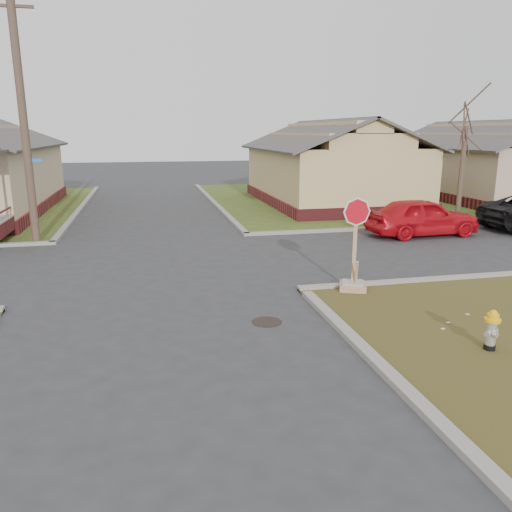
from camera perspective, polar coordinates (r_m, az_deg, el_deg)
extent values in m
plane|color=#2D2D2F|center=(11.04, -10.64, -7.42)|extent=(120.00, 120.00, 0.00)
cube|color=#334A1A|center=(36.19, 25.60, 6.39)|extent=(37.00, 19.00, 0.05)
cylinder|color=black|center=(10.85, 1.25, -7.53)|extent=(0.64, 0.64, 0.01)
cube|color=maroon|center=(28.91, 8.32, 6.56)|extent=(7.20, 11.20, 0.60)
cube|color=tan|center=(28.75, 8.43, 9.72)|extent=(7.00, 11.00, 2.60)
cube|color=maroon|center=(33.77, 24.51, 6.52)|extent=(7.20, 11.20, 0.60)
cube|color=tan|center=(33.63, 24.79, 9.21)|extent=(7.00, 11.00, 2.60)
cylinder|color=#3B2922|center=(19.61, -25.08, 14.26)|extent=(0.28, 0.28, 9.00)
cube|color=#3B2922|center=(20.00, -26.21, 24.27)|extent=(1.40, 0.10, 0.10)
cylinder|color=#3B2922|center=(25.01, 22.42, 8.78)|extent=(0.22, 0.22, 4.20)
cylinder|color=black|center=(10.39, 25.12, -9.38)|extent=(0.21, 0.21, 0.10)
cylinder|color=silver|center=(10.29, 25.28, -7.99)|extent=(0.18, 0.18, 0.44)
sphere|color=silver|center=(10.22, 25.41, -6.83)|extent=(0.18, 0.18, 0.18)
cylinder|color=yellow|center=(10.21, 25.43, -6.63)|extent=(0.29, 0.29, 0.06)
cylinder|color=yellow|center=(10.18, 25.47, -6.27)|extent=(0.21, 0.21, 0.10)
sphere|color=yellow|center=(10.17, 25.51, -5.96)|extent=(0.14, 0.14, 0.14)
cube|color=tan|center=(13.06, 10.99, -3.43)|extent=(0.66, 0.66, 0.16)
cube|color=#A09993|center=(13.03, 11.01, -3.01)|extent=(0.53, 0.53, 0.04)
cube|color=tan|center=(12.77, 11.23, 1.47)|extent=(0.10, 0.05, 2.23)
cylinder|color=#B80C19|center=(12.58, 11.49, 4.97)|extent=(0.60, 0.26, 0.64)
cylinder|color=silver|center=(12.60, 11.46, 4.98)|extent=(0.68, 0.29, 0.72)
imported|color=red|center=(20.64, 18.46, 4.28)|extent=(4.45, 1.92, 1.50)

